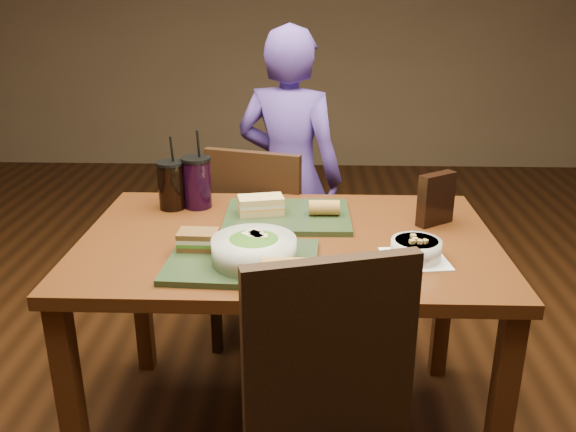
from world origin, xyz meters
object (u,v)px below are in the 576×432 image
object	(u,v)px
baguette_near	(288,270)
cup_berry	(197,182)
cup_cola	(171,185)
sandwich_far	(261,205)
chair_far	(256,239)
tray_far	(287,216)
tray_near	(243,261)
soup_bowl	(416,249)
sandwich_near	(198,240)
diner	(290,177)
dining_table	(288,263)
salad_bowl	(254,248)
baguette_far	(324,208)
chip_bag	(436,199)

from	to	relation	value
baguette_near	cup_berry	size ratio (longest dim) A/B	0.47
cup_cola	sandwich_far	bearing A→B (deg)	-15.72
chair_far	tray_far	size ratio (longest dim) A/B	2.14
tray_near	cup_cola	xyz separation A→B (m)	(-0.30, 0.46, 0.08)
soup_bowl	cup_berry	xyz separation A→B (m)	(-0.70, 0.43, 0.06)
tray_far	soup_bowl	distance (m)	0.50
sandwich_near	cup_berry	bearing A→B (deg)	99.99
cup_berry	diner	bearing A→B (deg)	63.54
dining_table	sandwich_near	world-z (taller)	sandwich_near
salad_bowl	soup_bowl	distance (m)	0.47
baguette_far	cup_cola	size ratio (longest dim) A/B	0.39
chair_far	cup_cola	xyz separation A→B (m)	(-0.26, -0.33, 0.34)
tray_far	chip_bag	size ratio (longest dim) A/B	2.42
sandwich_far	chair_far	bearing A→B (deg)	97.90
chair_far	cup_berry	world-z (taller)	cup_berry
dining_table	diner	world-z (taller)	diner
salad_bowl	baguette_near	xyz separation A→B (m)	(0.10, -0.13, -0.01)
chair_far	salad_bowl	size ratio (longest dim) A/B	3.80
tray_near	sandwich_far	bearing A→B (deg)	86.24
baguette_far	cup_cola	distance (m)	0.55
diner	chip_bag	world-z (taller)	diner
tray_near	baguette_near	xyz separation A→B (m)	(0.13, -0.14, 0.04)
tray_far	cup_cola	world-z (taller)	cup_cola
soup_bowl	chip_bag	distance (m)	0.31
salad_bowl	sandwich_far	distance (m)	0.39
chip_bag	cup_cola	bearing A→B (deg)	137.40
cup_berry	cup_cola	bearing A→B (deg)	-169.06
salad_bowl	cup_berry	world-z (taller)	cup_berry
tray_near	sandwich_near	distance (m)	0.16
chair_far	sandwich_far	size ratio (longest dim) A/B	5.47
tray_near	cup_berry	distance (m)	0.53
tray_near	tray_far	size ratio (longest dim) A/B	1.00
sandwich_far	cup_cola	world-z (taller)	cup_cola
sandwich_near	chair_far	bearing A→B (deg)	81.86
tray_far	soup_bowl	size ratio (longest dim) A/B	2.13
chip_bag	salad_bowl	bearing A→B (deg)	177.22
salad_bowl	baguette_far	world-z (taller)	salad_bowl
chair_far	diner	bearing A→B (deg)	66.84
soup_bowl	baguette_near	xyz separation A→B (m)	(-0.36, -0.19, 0.02)
salad_bowl	sandwich_far	world-z (taller)	salad_bowl
soup_bowl	sandwich_far	bearing A→B (deg)	145.65
dining_table	sandwich_far	size ratio (longest dim) A/B	7.90
diner	salad_bowl	size ratio (longest dim) A/B	5.72
salad_bowl	cup_berry	bearing A→B (deg)	116.18
salad_bowl	chip_bag	bearing A→B (deg)	32.10
tray_near	sandwich_far	xyz separation A→B (m)	(0.02, 0.37, 0.04)
baguette_far	tray_near	bearing A→B (deg)	-123.31
dining_table	chair_far	xyz separation A→B (m)	(-0.16, 0.58, -0.16)
soup_bowl	chip_bag	bearing A→B (deg)	69.53
cup_cola	cup_berry	xyz separation A→B (m)	(0.09, 0.02, 0.01)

